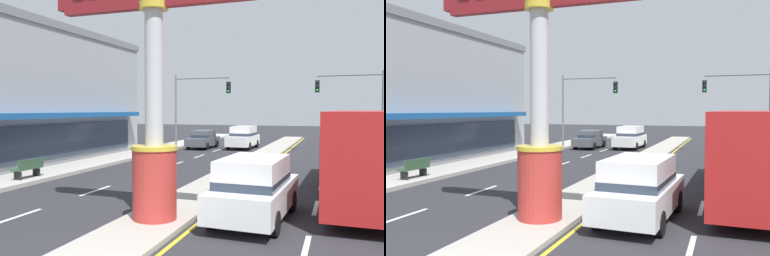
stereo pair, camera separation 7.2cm
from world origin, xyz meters
The scene contains 12 objects.
median_strip centered at (0.00, 18.00, 0.07)m, with size 2.03×52.00×0.14m, color #A39E93.
sidewalk_left centered at (-8.91, 16.00, 0.09)m, with size 2.58×60.00×0.18m, color #ADA89E.
lane_markings centered at (0.00, 16.65, 0.00)m, with size 8.77×52.00×0.01m.
district_sign centered at (0.00, 5.61, 3.94)m, with size 6.39×1.35×7.80m.
storefront_left centered at (-14.79, 15.07, 4.20)m, with size 10.02×19.10×8.40m.
traffic_light_left_side centered at (-6.25, 27.07, 4.25)m, with size 4.86×0.46×6.20m.
traffic_light_right_side centered at (6.25, 27.93, 4.25)m, with size 4.86×0.46×6.20m.
suv_far_right_lane centered at (2.66, 6.94, 0.98)m, with size 2.14×4.69×1.90m.
bus_near_left_lane centered at (5.97, 11.44, 1.87)m, with size 2.83×11.27×3.26m.
suv_mid_left_lane centered at (-2.66, 29.12, 0.98)m, with size 2.07×4.65×1.90m.
sedan_far_left_oncoming centered at (-5.96, 28.24, 0.79)m, with size 1.91×4.34×1.53m.
street_bench centered at (-8.35, 9.91, 0.65)m, with size 0.48×1.60×0.88m.
Camera 2 is at (5.09, -5.12, 3.32)m, focal length 38.45 mm.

